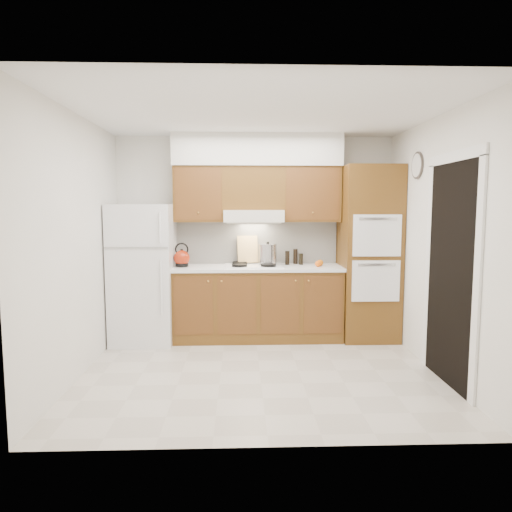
% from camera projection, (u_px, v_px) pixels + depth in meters
% --- Properties ---
extents(floor, '(3.60, 3.60, 0.00)m').
position_uv_depth(floor, '(260.00, 371.00, 4.70)').
color(floor, beige).
rests_on(floor, ground).
extents(ceiling, '(3.60, 3.60, 0.00)m').
position_uv_depth(ceiling, '(260.00, 113.00, 4.43)').
color(ceiling, white).
rests_on(ceiling, wall_back).
extents(wall_back, '(3.60, 0.02, 2.60)m').
position_uv_depth(wall_back, '(255.00, 236.00, 6.05)').
color(wall_back, white).
rests_on(wall_back, floor).
extents(wall_left, '(0.02, 3.00, 2.60)m').
position_uv_depth(wall_left, '(78.00, 246.00, 4.50)').
color(wall_left, white).
rests_on(wall_left, floor).
extents(wall_right, '(0.02, 3.00, 2.60)m').
position_uv_depth(wall_right, '(437.00, 245.00, 4.63)').
color(wall_right, white).
rests_on(wall_right, floor).
extents(fridge, '(0.75, 0.72, 1.72)m').
position_uv_depth(fridge, '(144.00, 274.00, 5.69)').
color(fridge, white).
rests_on(fridge, floor).
extents(base_cabinets, '(2.11, 0.60, 0.90)m').
position_uv_depth(base_cabinets, '(258.00, 304.00, 5.85)').
color(base_cabinets, brown).
rests_on(base_cabinets, floor).
extents(countertop, '(2.13, 0.62, 0.04)m').
position_uv_depth(countertop, '(258.00, 268.00, 5.79)').
color(countertop, white).
rests_on(countertop, base_cabinets).
extents(backsplash, '(2.11, 0.03, 0.56)m').
position_uv_depth(backsplash, '(257.00, 243.00, 6.05)').
color(backsplash, white).
rests_on(backsplash, countertop).
extents(oven_cabinet, '(0.70, 0.65, 2.20)m').
position_uv_depth(oven_cabinet, '(369.00, 253.00, 5.80)').
color(oven_cabinet, brown).
rests_on(oven_cabinet, floor).
extents(upper_cab_left, '(0.63, 0.33, 0.70)m').
position_uv_depth(upper_cab_left, '(199.00, 194.00, 5.81)').
color(upper_cab_left, brown).
rests_on(upper_cab_left, wall_back).
extents(upper_cab_right, '(0.73, 0.33, 0.70)m').
position_uv_depth(upper_cab_right, '(311.00, 194.00, 5.86)').
color(upper_cab_right, brown).
rests_on(upper_cab_right, wall_back).
extents(range_hood, '(0.75, 0.45, 0.15)m').
position_uv_depth(range_hood, '(254.00, 216.00, 5.80)').
color(range_hood, silver).
rests_on(range_hood, wall_back).
extents(upper_cab_over_hood, '(0.75, 0.33, 0.55)m').
position_uv_depth(upper_cab_over_hood, '(253.00, 188.00, 5.82)').
color(upper_cab_over_hood, brown).
rests_on(upper_cab_over_hood, range_hood).
extents(soffit, '(2.13, 0.36, 0.40)m').
position_uv_depth(soffit, '(257.00, 151.00, 5.76)').
color(soffit, silver).
rests_on(soffit, wall_back).
extents(cooktop, '(0.74, 0.50, 0.01)m').
position_uv_depth(cooktop, '(254.00, 266.00, 5.80)').
color(cooktop, white).
rests_on(cooktop, countertop).
extents(doorway, '(0.02, 0.90, 2.10)m').
position_uv_depth(doorway, '(450.00, 275.00, 4.30)').
color(doorway, black).
rests_on(doorway, floor).
extents(wall_clock, '(0.02, 0.30, 0.30)m').
position_uv_depth(wall_clock, '(417.00, 165.00, 5.08)').
color(wall_clock, '#3F3833').
rests_on(wall_clock, wall_right).
extents(kettle, '(0.24, 0.24, 0.20)m').
position_uv_depth(kettle, '(182.00, 258.00, 5.72)').
color(kettle, maroon).
rests_on(kettle, countertop).
extents(cutting_board, '(0.28, 0.13, 0.35)m').
position_uv_depth(cutting_board, '(248.00, 249.00, 5.97)').
color(cutting_board, tan).
rests_on(cutting_board, countertop).
extents(stock_pot, '(0.25, 0.25, 0.24)m').
position_uv_depth(stock_pot, '(268.00, 254.00, 5.85)').
color(stock_pot, '#B3B3B7').
rests_on(stock_pot, cooktop).
extents(condiment_a, '(0.07, 0.07, 0.20)m').
position_uv_depth(condiment_a, '(295.00, 256.00, 6.03)').
color(condiment_a, black).
rests_on(condiment_a, countertop).
extents(condiment_b, '(0.06, 0.06, 0.18)m').
position_uv_depth(condiment_b, '(287.00, 258.00, 5.93)').
color(condiment_b, black).
rests_on(condiment_b, countertop).
extents(condiment_c, '(0.06, 0.06, 0.15)m').
position_uv_depth(condiment_c, '(301.00, 259.00, 5.95)').
color(condiment_c, black).
rests_on(condiment_c, countertop).
extents(orange_near, '(0.08, 0.08, 0.07)m').
position_uv_depth(orange_near, '(318.00, 264.00, 5.74)').
color(orange_near, orange).
rests_on(orange_near, countertop).
extents(orange_far, '(0.10, 0.10, 0.08)m').
position_uv_depth(orange_far, '(320.00, 263.00, 5.82)').
color(orange_far, orange).
rests_on(orange_far, countertop).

